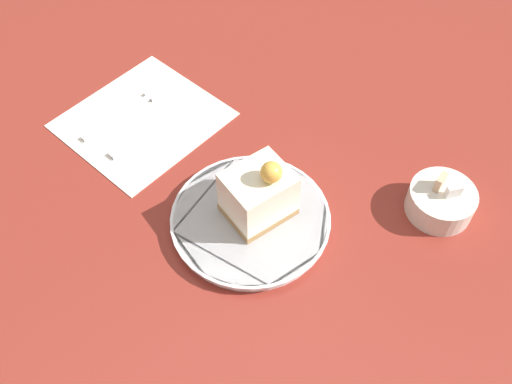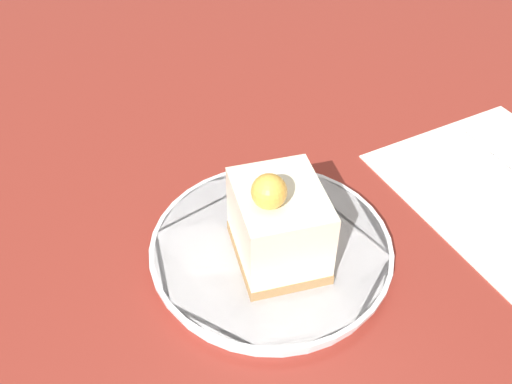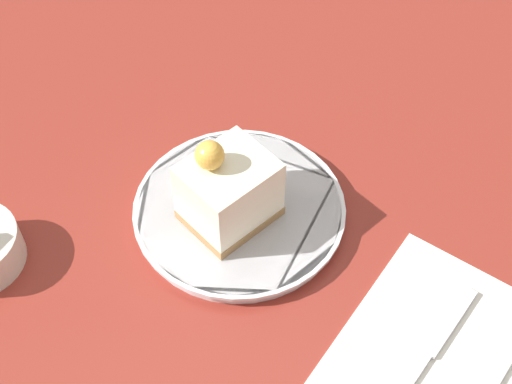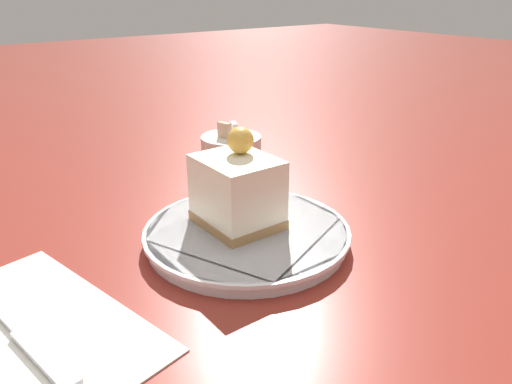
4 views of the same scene
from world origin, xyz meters
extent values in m
plane|color=maroon|center=(0.00, 0.00, 0.00)|extent=(4.00, 4.00, 0.00)
cylinder|color=white|center=(-0.03, 0.02, 0.01)|extent=(0.20, 0.20, 0.02)
cylinder|color=white|center=(-0.03, 0.02, 0.01)|extent=(0.21, 0.21, 0.00)
cube|color=#9E7547|center=(-0.03, 0.03, 0.02)|extent=(0.07, 0.08, 0.01)
cube|color=white|center=(-0.03, 0.03, 0.06)|extent=(0.07, 0.08, 0.06)
sphere|color=#EFB747|center=(-0.02, 0.04, 0.10)|extent=(0.03, 0.03, 0.03)
cube|color=white|center=(-0.28, -0.01, 0.00)|extent=(0.24, 0.25, 0.00)
cube|color=silver|center=(-0.30, -0.04, 0.01)|extent=(0.03, 0.12, 0.00)
cube|color=silver|center=(-0.25, -0.04, 0.01)|extent=(0.03, 0.08, 0.00)
camera|label=1|loc=(0.31, -0.22, 0.62)|focal=40.00mm
camera|label=2|loc=(0.07, 0.33, 0.38)|focal=40.00mm
camera|label=3|loc=(-0.36, 0.29, 0.56)|focal=50.00mm
camera|label=4|loc=(-0.29, -0.35, 0.25)|focal=35.00mm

